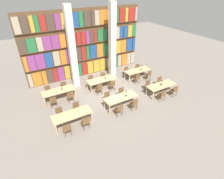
{
  "coord_description": "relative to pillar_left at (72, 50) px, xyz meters",
  "views": [
    {
      "loc": [
        -5.18,
        -9.25,
        7.23
      ],
      "look_at": [
        0.0,
        -0.14,
        0.67
      ],
      "focal_mm": 28.0,
      "sensor_mm": 36.0,
      "label": 1
    }
  ],
  "objects": [
    {
      "name": "chair_13",
      "position": [
        -2.28,
        -0.54,
        -2.53
      ],
      "size": [
        0.42,
        0.4,
        0.87
      ],
      "rotation": [
        0.0,
        0.0,
        3.14
      ],
      "color": "brown",
      "rests_on": "ground_plane"
    },
    {
      "name": "chair_14",
      "position": [
        -1.11,
        -1.98,
        -2.53
      ],
      "size": [
        0.42,
        0.4,
        0.87
      ],
      "color": "brown",
      "rests_on": "ground_plane"
    },
    {
      "name": "chair_8",
      "position": [
        4.5,
        -4.95,
        -2.53
      ],
      "size": [
        0.42,
        0.4,
        0.87
      ],
      "color": "brown",
      "rests_on": "ground_plane"
    },
    {
      "name": "chair_15",
      "position": [
        -1.11,
        -0.54,
        -2.53
      ],
      "size": [
        0.42,
        0.4,
        0.87
      ],
      "rotation": [
        0.0,
        0.0,
        3.14
      ],
      "color": "brown",
      "rests_on": "ground_plane"
    },
    {
      "name": "pillar_left",
      "position": [
        0.0,
        0.0,
        0.0
      ],
      "size": [
        0.47,
        0.47,
        6.0
      ],
      "color": "silver",
      "rests_on": "ground_plane"
    },
    {
      "name": "desk_lamp_3",
      "position": [
        1.97,
        -1.31,
        -1.99
      ],
      "size": [
        0.14,
        0.14,
        0.41
      ],
      "color": "black",
      "rests_on": "reading_table_4"
    },
    {
      "name": "chair_1",
      "position": [
        -2.24,
        -3.45,
        -2.53
      ],
      "size": [
        0.42,
        0.4,
        0.87
      ],
      "rotation": [
        0.0,
        0.0,
        3.14
      ],
      "color": "brown",
      "rests_on": "ground_plane"
    },
    {
      "name": "reading_table_0",
      "position": [
        -1.69,
        -4.17,
        -2.34
      ],
      "size": [
        2.25,
        0.87,
        0.74
      ],
      "color": "tan",
      "rests_on": "ground_plane"
    },
    {
      "name": "ground_plane",
      "position": [
        1.67,
        -2.75,
        -3.0
      ],
      "size": [
        40.0,
        40.0,
        0.0
      ],
      "primitive_type": "plane",
      "color": "gray"
    },
    {
      "name": "chair_23",
      "position": [
        5.64,
        -0.66,
        -2.53
      ],
      "size": [
        0.42,
        0.4,
        0.87
      ],
      "rotation": [
        0.0,
        0.0,
        3.14
      ],
      "color": "brown",
      "rests_on": "ground_plane"
    },
    {
      "name": "chair_12",
      "position": [
        -2.28,
        -1.98,
        -2.53
      ],
      "size": [
        0.42,
        0.4,
        0.87
      ],
      "color": "brown",
      "rests_on": "ground_plane"
    },
    {
      "name": "reading_table_5",
      "position": [
        5.04,
        -1.38,
        -2.34
      ],
      "size": [
        2.25,
        0.87,
        0.74
      ],
      "color": "tan",
      "rests_on": "ground_plane"
    },
    {
      "name": "chair_7",
      "position": [
        2.2,
        -3.38,
        -2.53
      ],
      "size": [
        0.42,
        0.4,
        0.87
      ],
      "rotation": [
        0.0,
        0.0,
        3.14
      ],
      "color": "brown",
      "rests_on": "ground_plane"
    },
    {
      "name": "chair_9",
      "position": [
        4.5,
        -3.51,
        -2.53
      ],
      "size": [
        0.42,
        0.4,
        0.87
      ],
      "rotation": [
        0.0,
        0.0,
        3.14
      ],
      "color": "brown",
      "rests_on": "ground_plane"
    },
    {
      "name": "desk_lamp_4",
      "position": [
        5.38,
        -1.43,
        -1.94
      ],
      "size": [
        0.14,
        0.14,
        0.47
      ],
      "color": "black",
      "rests_on": "reading_table_5"
    },
    {
      "name": "pillar_center",
      "position": [
        3.34,
        0.0,
        0.0
      ],
      "size": [
        0.47,
        0.47,
        6.0
      ],
      "color": "silver",
      "rests_on": "ground_plane"
    },
    {
      "name": "chair_16",
      "position": [
        1.07,
        -2.04,
        -2.53
      ],
      "size": [
        0.42,
        0.4,
        0.87
      ],
      "color": "brown",
      "rests_on": "ground_plane"
    },
    {
      "name": "desk_lamp_1",
      "position": [
        5.07,
        -4.21,
        -1.99
      ],
      "size": [
        0.14,
        0.14,
        0.41
      ],
      "color": "black",
      "rests_on": "reading_table_2"
    },
    {
      "name": "chair_17",
      "position": [
        1.07,
        -0.6,
        -2.53
      ],
      "size": [
        0.42,
        0.4,
        0.87
      ],
      "rotation": [
        0.0,
        0.0,
        3.14
      ],
      "color": "brown",
      "rests_on": "ground_plane"
    },
    {
      "name": "chair_18",
      "position": [
        2.16,
        -2.04,
        -2.53
      ],
      "size": [
        0.42,
        0.4,
        0.87
      ],
      "color": "brown",
      "rests_on": "ground_plane"
    },
    {
      "name": "chair_5",
      "position": [
        1.07,
        -3.38,
        -2.53
      ],
      "size": [
        0.42,
        0.4,
        0.87
      ],
      "rotation": [
        0.0,
        0.0,
        3.14
      ],
      "color": "brown",
      "rests_on": "ground_plane"
    },
    {
      "name": "chair_11",
      "position": [
        5.68,
        -3.51,
        -2.53
      ],
      "size": [
        0.42,
        0.4,
        0.87
      ],
      "rotation": [
        0.0,
        0.0,
        3.14
      ],
      "color": "brown",
      "rests_on": "ground_plane"
    },
    {
      "name": "chair_20",
      "position": [
        4.44,
        -2.1,
        -2.53
      ],
      "size": [
        0.42,
        0.4,
        0.87
      ],
      "color": "brown",
      "rests_on": "ground_plane"
    },
    {
      "name": "chair_10",
      "position": [
        5.68,
        -4.95,
        -2.53
      ],
      "size": [
        0.42,
        0.4,
        0.87
      ],
      "color": "brown",
      "rests_on": "ground_plane"
    },
    {
      "name": "reading_table_1",
      "position": [
        1.66,
        -4.1,
        -2.34
      ],
      "size": [
        2.25,
        0.87,
        0.74
      ],
      "color": "tan",
      "rests_on": "ground_plane"
    },
    {
      "name": "bookshelf_bank",
      "position": [
        1.68,
        1.52,
        -0.37
      ],
      "size": [
        10.13,
        0.35,
        5.5
      ],
      "color": "brown",
      "rests_on": "ground_plane"
    },
    {
      "name": "chair_3",
      "position": [
        -1.17,
        -3.45,
        -2.53
      ],
      "size": [
        0.42,
        0.4,
        0.87
      ],
      "rotation": [
        0.0,
        0.0,
        3.14
      ],
      "color": "brown",
      "rests_on": "ground_plane"
    },
    {
      "name": "reading_table_3",
      "position": [
        -1.69,
        -1.26,
        -2.34
      ],
      "size": [
        2.25,
        0.87,
        0.74
      ],
      "color": "tan",
      "rests_on": "ground_plane"
    },
    {
      "name": "reading_table_2",
      "position": [
        5.08,
        -4.23,
        -2.34
      ],
      "size": [
        2.25,
        0.87,
        0.74
      ],
      "color": "tan",
      "rests_on": "ground_plane"
    },
    {
      "name": "chair_0",
      "position": [
        -2.24,
        -4.89,
        -2.53
      ],
      "size": [
        0.42,
        0.4,
        0.87
      ],
      "color": "brown",
      "rests_on": "ground_plane"
    },
    {
      "name": "chair_2",
      "position": [
        -1.17,
        -4.89,
        -2.53
      ],
      "size": [
        0.42,
        0.4,
        0.87
      ],
      "color": "brown",
      "rests_on": "ground_plane"
    },
    {
      "name": "chair_22",
      "position": [
        5.64,
        -2.1,
        -2.53
      ],
      "size": [
        0.42,
        0.4,
        0.87
      ],
      "color": "brown",
      "rests_on": "ground_plane"
    },
    {
      "name": "reading_table_4",
      "position": [
        1.61,
        -1.32,
        -2.34
      ],
      "size": [
        2.25,
        0.87,
        0.74
      ],
      "color": "tan",
      "rests_on": "ground_plane"
    },
    {
      "name": "chair_6",
      "position": [
        2.2,
        -4.82,
        -2.53
      ],
      "size": [
        0.42,
        0.4,
        0.87
      ],
      "color": "brown",
      "rests_on": "ground_plane"
    },
    {
      "name": "desk_lamp_0",
      "position": [
        2.02,
        -4.14,
        -2.0
      ],
      "size": [
        0.14,
        0.14,
        0.39
      ],
      "color": "black",
      "rests_on": "reading_table_1"
    },
    {
      "name": "chair_4",
      "position": [
        1.07,
        -4.82,
        -2.53
      ],
      "size": [
        0.42,
        0.4,
        0.87
      ],
      "color": "brown",
      "rests_on": "ground_plane"
    },
    {
      "name": "chair_21",
      "position": [
        4.44,
        -0.66,
        -2.53
      ],
      "size": [
        0.42,
        0.4,
        0.87
      ],
      "rotation": [
        0.0,
        0.0,
        3.14
      ],
      "color": "brown",
      "rests_on": "ground_plane"
    },
    {
      "name": "desk_lamp_2",
      "position": [
        -1.43,
        -1.22,
        -2.0
      ],
      "size": [
        0.14,
        0.14,
        0.39
      ],
      "color": "black",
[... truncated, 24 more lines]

